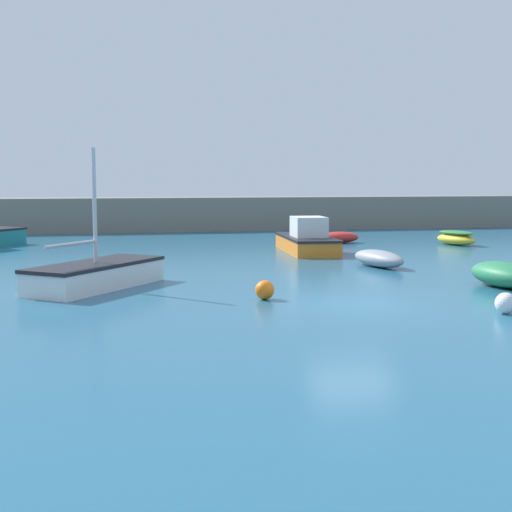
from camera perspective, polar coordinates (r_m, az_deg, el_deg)
The scene contains 10 objects.
ground_plane at distance 20.95m, azimuth 7.70°, elevation -4.10°, with size 120.00×120.00×0.20m, color #235B7A.
harbor_breakwater at distance 50.00m, azimuth -3.68°, elevation 3.41°, with size 45.34×3.25×2.31m, color slate.
dinghy_near_pier at distance 40.27m, azimuth 6.68°, elevation 1.49°, with size 2.27×1.18×0.64m.
rowboat_white_midwater at distance 29.74m, azimuth 9.77°, elevation -0.19°, with size 1.80×3.31×0.69m.
cabin_cruiser_white at distance 35.13m, azimuth 4.12°, elevation 1.29°, with size 2.46×5.92×1.77m.
open_tender_yellow at distance 25.30m, azimuth 19.13°, elevation -1.40°, with size 1.75×3.05×0.85m.
sailboat_twin_hulled at distance 24.24m, azimuth -12.67°, elevation -1.46°, with size 4.76×5.41×4.64m.
rowboat_with_red_cover at distance 40.34m, azimuth 15.71°, elevation 1.42°, with size 1.85×2.86×0.79m.
mooring_buoy_white at distance 20.38m, azimuth 19.35°, elevation -3.58°, with size 0.58×0.58×0.58m, color white.
mooring_buoy_orange at distance 21.47m, azimuth 0.70°, elevation -2.73°, with size 0.58×0.58×0.58m, color orange.
Camera 1 is at (-6.83, -19.45, 3.66)m, focal length 50.00 mm.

